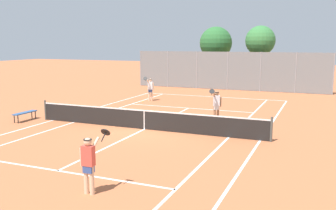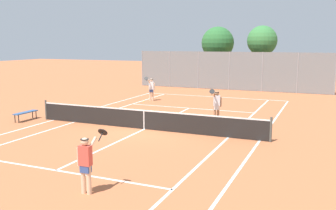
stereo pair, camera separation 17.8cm
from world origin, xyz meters
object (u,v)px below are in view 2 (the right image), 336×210
at_px(player_far_right, 217,104).
at_px(loose_tennis_ball_1, 112,117).
at_px(tennis_net, 144,119).
at_px(player_near_side, 86,161).
at_px(tree_behind_left, 218,44).
at_px(player_far_left, 151,88).
at_px(loose_tennis_ball_0, 144,102).
at_px(tree_behind_right, 262,41).
at_px(courtside_bench, 26,113).
at_px(loose_tennis_ball_2, 217,105).

relative_size(player_far_right, loose_tennis_ball_1, 26.88).
relative_size(tennis_net, player_near_side, 6.76).
distance_m(player_near_side, tree_behind_left, 28.79).
distance_m(tennis_net, player_near_side, 7.86).
height_order(player_far_left, tree_behind_left, tree_behind_left).
bearing_deg(loose_tennis_ball_0, tree_behind_right, 61.68).
bearing_deg(tree_behind_left, courtside_bench, -102.02).
xyz_separation_m(loose_tennis_ball_1, courtside_bench, (-3.93, -2.40, 0.38)).
height_order(player_far_left, player_far_right, same).
bearing_deg(tree_behind_right, loose_tennis_ball_2, -95.06).
xyz_separation_m(player_far_left, loose_tennis_ball_1, (0.70, -6.47, -0.89)).
bearing_deg(player_near_side, tree_behind_left, 98.61).
xyz_separation_m(player_far_left, player_far_right, (6.24, -5.00, 0.00)).
xyz_separation_m(player_near_side, loose_tennis_ball_2, (-0.64, 15.51, -0.89)).
bearing_deg(courtside_bench, loose_tennis_ball_2, 46.26).
bearing_deg(loose_tennis_ball_1, player_near_side, -62.30).
xyz_separation_m(tennis_net, loose_tennis_ball_2, (1.40, 7.92, -0.48)).
relative_size(tennis_net, courtside_bench, 8.00).
bearing_deg(player_near_side, loose_tennis_ball_0, 111.23).
bearing_deg(tree_behind_left, player_near_side, -81.39).
bearing_deg(player_near_side, tree_behind_right, 89.29).
relative_size(loose_tennis_ball_1, tree_behind_right, 0.01).
height_order(loose_tennis_ball_2, courtside_bench, courtside_bench).
distance_m(player_far_left, player_far_right, 8.00).
height_order(player_near_side, loose_tennis_ball_1, player_near_side).
bearing_deg(player_far_right, player_far_left, 141.27).
distance_m(player_far_right, tree_behind_right, 16.02).
height_order(player_far_left, loose_tennis_ball_0, player_far_left).
bearing_deg(loose_tennis_ball_1, tree_behind_right, 73.02).
bearing_deg(player_far_right, courtside_bench, -157.82).
xyz_separation_m(loose_tennis_ball_1, tree_behind_right, (5.23, 17.13, 4.21)).
relative_size(loose_tennis_ball_1, loose_tennis_ball_2, 1.00).
xyz_separation_m(player_near_side, loose_tennis_ball_0, (-5.84, 15.03, -0.89)).
relative_size(player_far_left, loose_tennis_ball_1, 26.88).
xyz_separation_m(tennis_net, player_far_right, (2.68, 3.22, 0.42)).
height_order(loose_tennis_ball_2, tree_behind_right, tree_behind_right).
bearing_deg(loose_tennis_ball_0, tennis_net, -63.01).
xyz_separation_m(player_far_right, loose_tennis_ball_0, (-6.47, 4.23, -0.89)).
relative_size(tennis_net, loose_tennis_ball_1, 181.82).
relative_size(loose_tennis_ball_2, tree_behind_left, 0.01).
xyz_separation_m(loose_tennis_ball_0, loose_tennis_ball_2, (5.20, 0.48, 0.00)).
bearing_deg(tennis_net, player_near_side, -74.89).
bearing_deg(tennis_net, loose_tennis_ball_0, 116.99).
relative_size(loose_tennis_ball_0, loose_tennis_ball_1, 1.00).
relative_size(loose_tennis_ball_0, loose_tennis_ball_2, 1.00).
bearing_deg(tree_behind_right, loose_tennis_ball_0, -118.32).
distance_m(tennis_net, tree_behind_right, 19.40).
height_order(player_near_side, tree_behind_left, tree_behind_left).
distance_m(player_far_right, courtside_bench, 10.24).
height_order(player_far_left, tree_behind_right, tree_behind_right).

